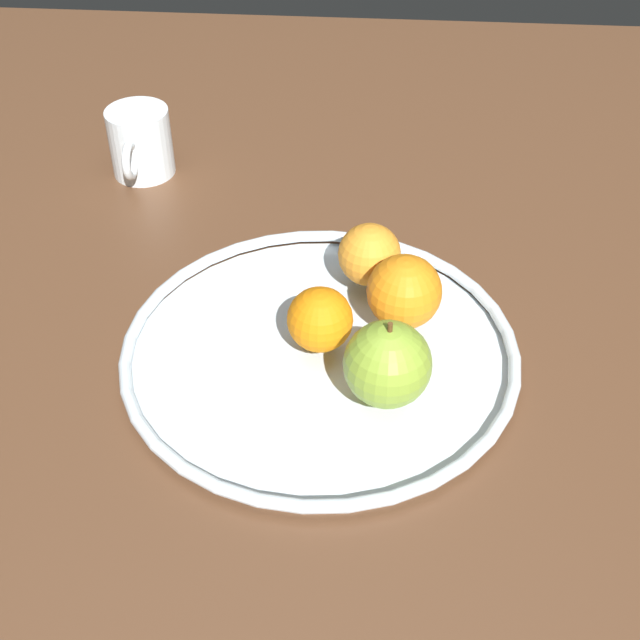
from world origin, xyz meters
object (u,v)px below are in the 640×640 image
at_px(orange_back_left, 369,255).
at_px(orange_back_right, 323,320).
at_px(fruit_bowl, 320,351).
at_px(apple, 387,364).
at_px(orange_center, 404,292).
at_px(ambient_mug, 140,143).

bearing_deg(orange_back_left, orange_back_right, -21.44).
height_order(fruit_bowl, orange_back_right, orange_back_right).
height_order(apple, orange_back_left, apple).
bearing_deg(orange_back_left, orange_center, 29.49).
xyz_separation_m(apple, ambient_mug, (-0.38, -0.30, -0.01)).
bearing_deg(apple, fruit_bowl, -134.95).
bearing_deg(orange_back_right, orange_center, 118.13).
bearing_deg(ambient_mug, orange_back_right, 37.80).
relative_size(fruit_bowl, apple, 4.43).
bearing_deg(orange_center, orange_back_right, -61.87).
distance_m(orange_back_right, orange_back_left, 0.11).
height_order(fruit_bowl, ambient_mug, ambient_mug).
height_order(orange_back_left, ambient_mug, ambient_mug).
distance_m(fruit_bowl, orange_back_left, 0.12).
distance_m(orange_back_left, ambient_mug, 0.36).
bearing_deg(ambient_mug, orange_back_left, 52.89).
bearing_deg(orange_center, apple, -7.92).
relative_size(apple, orange_back_right, 1.38).
xyz_separation_m(fruit_bowl, orange_center, (-0.04, 0.08, 0.04)).
distance_m(orange_back_right, orange_center, 0.08).
distance_m(fruit_bowl, orange_back_right, 0.04).
xyz_separation_m(fruit_bowl, orange_back_right, (-0.00, 0.00, 0.04)).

